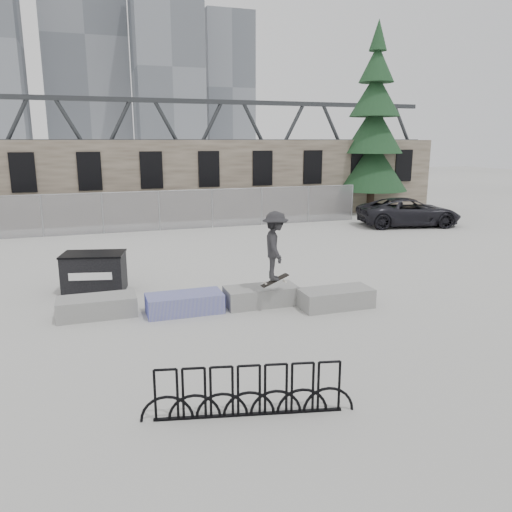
{
  "coord_description": "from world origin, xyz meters",
  "views": [
    {
      "loc": [
        -3.29,
        -12.85,
        4.49
      ],
      "look_at": [
        1.05,
        0.16,
        1.3
      ],
      "focal_mm": 35.0,
      "sensor_mm": 36.0,
      "label": 1
    }
  ],
  "objects_px": {
    "planter_center_left": "(185,302)",
    "spruce_tree": "(373,134)",
    "dumpster": "(94,272)",
    "planter_far_left": "(97,306)",
    "suv": "(409,212)",
    "skateboarder": "(275,246)",
    "planter_center_right": "(261,295)",
    "planter_offset": "(336,297)",
    "bike_rack": "(249,392)"
  },
  "relations": [
    {
      "from": "planter_center_left",
      "to": "spruce_tree",
      "type": "xyz_separation_m",
      "value": [
        14.78,
        15.26,
        4.61
      ]
    },
    {
      "from": "planter_center_left",
      "to": "dumpster",
      "type": "distance_m",
      "value": 3.56
    },
    {
      "from": "planter_far_left",
      "to": "planter_center_left",
      "type": "xyz_separation_m",
      "value": [
        2.22,
        -0.46,
        0.0
      ]
    },
    {
      "from": "spruce_tree",
      "to": "suv",
      "type": "xyz_separation_m",
      "value": [
        -0.83,
        -5.31,
        -4.14
      ]
    },
    {
      "from": "planter_far_left",
      "to": "skateboarder",
      "type": "distance_m",
      "value": 4.91
    },
    {
      "from": "planter_center_left",
      "to": "spruce_tree",
      "type": "relative_size",
      "value": 0.17
    },
    {
      "from": "planter_center_right",
      "to": "spruce_tree",
      "type": "distance_m",
      "value": 20.35
    },
    {
      "from": "planter_center_right",
      "to": "planter_offset",
      "type": "height_order",
      "value": "same"
    },
    {
      "from": "suv",
      "to": "skateboarder",
      "type": "distance_m",
      "value": 15.7
    },
    {
      "from": "planter_center_right",
      "to": "dumpster",
      "type": "bearing_deg",
      "value": 147.57
    },
    {
      "from": "bike_rack",
      "to": "spruce_tree",
      "type": "xyz_separation_m",
      "value": [
        14.71,
        20.68,
        4.45
      ]
    },
    {
      "from": "suv",
      "to": "planter_far_left",
      "type": "bearing_deg",
      "value": 131.83
    },
    {
      "from": "suv",
      "to": "skateboarder",
      "type": "xyz_separation_m",
      "value": [
        -11.6,
        -10.53,
        1.03
      ]
    },
    {
      "from": "skateboarder",
      "to": "planter_center_right",
      "type": "bearing_deg",
      "value": 32.42
    },
    {
      "from": "planter_offset",
      "to": "dumpster",
      "type": "height_order",
      "value": "dumpster"
    },
    {
      "from": "planter_offset",
      "to": "suv",
      "type": "bearing_deg",
      "value": 47.5
    },
    {
      "from": "spruce_tree",
      "to": "planter_far_left",
      "type": "bearing_deg",
      "value": -138.94
    },
    {
      "from": "planter_center_left",
      "to": "planter_center_right",
      "type": "xyz_separation_m",
      "value": [
        2.15,
        -0.02,
        0.0
      ]
    },
    {
      "from": "planter_center_right",
      "to": "bike_rack",
      "type": "bearing_deg",
      "value": -111.01
    },
    {
      "from": "suv",
      "to": "dumpster",
      "type": "bearing_deg",
      "value": 125.39
    },
    {
      "from": "spruce_tree",
      "to": "bike_rack",
      "type": "bearing_deg",
      "value": -125.42
    },
    {
      "from": "suv",
      "to": "bike_rack",
      "type": "bearing_deg",
      "value": 149.33
    },
    {
      "from": "dumpster",
      "to": "spruce_tree",
      "type": "relative_size",
      "value": 0.18
    },
    {
      "from": "bike_rack",
      "to": "suv",
      "type": "distance_m",
      "value": 20.7
    },
    {
      "from": "planter_offset",
      "to": "skateboarder",
      "type": "bearing_deg",
      "value": 170.06
    },
    {
      "from": "skateboarder",
      "to": "planter_offset",
      "type": "bearing_deg",
      "value": -87.05
    },
    {
      "from": "planter_center_right",
      "to": "suv",
      "type": "bearing_deg",
      "value": 40.19
    },
    {
      "from": "planter_center_right",
      "to": "suv",
      "type": "distance_m",
      "value": 15.45
    },
    {
      "from": "planter_center_right",
      "to": "skateboarder",
      "type": "height_order",
      "value": "skateboarder"
    },
    {
      "from": "planter_center_right",
      "to": "suv",
      "type": "relative_size",
      "value": 0.37
    },
    {
      "from": "planter_center_left",
      "to": "spruce_tree",
      "type": "bearing_deg",
      "value": 45.92
    },
    {
      "from": "planter_far_left",
      "to": "suv",
      "type": "distance_m",
      "value": 18.75
    },
    {
      "from": "planter_offset",
      "to": "dumpster",
      "type": "xyz_separation_m",
      "value": [
        -6.25,
        3.63,
        0.32
      ]
    },
    {
      "from": "dumpster",
      "to": "skateboarder",
      "type": "height_order",
      "value": "skateboarder"
    },
    {
      "from": "planter_center_right",
      "to": "bike_rack",
      "type": "height_order",
      "value": "bike_rack"
    },
    {
      "from": "planter_offset",
      "to": "bike_rack",
      "type": "bearing_deg",
      "value": -131.04
    },
    {
      "from": "bike_rack",
      "to": "suv",
      "type": "bearing_deg",
      "value": 47.92
    },
    {
      "from": "planter_far_left",
      "to": "spruce_tree",
      "type": "height_order",
      "value": "spruce_tree"
    },
    {
      "from": "dumpster",
      "to": "skateboarder",
      "type": "relative_size",
      "value": 1.01
    },
    {
      "from": "dumpster",
      "to": "suv",
      "type": "distance_m",
      "value": 17.7
    },
    {
      "from": "planter_center_left",
      "to": "bike_rack",
      "type": "distance_m",
      "value": 5.42
    },
    {
      "from": "dumpster",
      "to": "spruce_tree",
      "type": "xyz_separation_m",
      "value": [
        17.0,
        12.5,
        4.29
      ]
    },
    {
      "from": "planter_far_left",
      "to": "suv",
      "type": "xyz_separation_m",
      "value": [
        16.17,
        9.49,
        0.47
      ]
    },
    {
      "from": "planter_far_left",
      "to": "dumpster",
      "type": "distance_m",
      "value": 2.32
    },
    {
      "from": "planter_center_left",
      "to": "dumpster",
      "type": "bearing_deg",
      "value": 128.84
    },
    {
      "from": "planter_far_left",
      "to": "dumpster",
      "type": "relative_size",
      "value": 0.99
    },
    {
      "from": "dumpster",
      "to": "bike_rack",
      "type": "xyz_separation_m",
      "value": [
        2.3,
        -8.17,
        -0.16
      ]
    },
    {
      "from": "planter_center_right",
      "to": "skateboarder",
      "type": "relative_size",
      "value": 1.0
    },
    {
      "from": "bike_rack",
      "to": "suv",
      "type": "height_order",
      "value": "suv"
    },
    {
      "from": "planter_far_left",
      "to": "skateboarder",
      "type": "relative_size",
      "value": 1.0
    }
  ]
}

